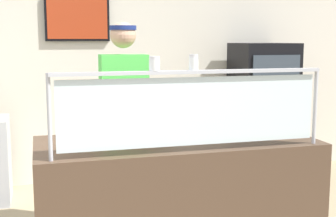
{
  "coord_description": "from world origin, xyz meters",
  "views": [
    {
      "loc": [
        0.04,
        -2.56,
        1.62
      ],
      "look_at": [
        0.88,
        0.44,
        1.16
      ],
      "focal_mm": 50.21,
      "sensor_mm": 36.0,
      "label": 1
    }
  ],
  "objects_px": {
    "parmesan_shaker": "(154,65)",
    "drink_fridge": "(262,111)",
    "pizza_server": "(144,134)",
    "pizza_tray": "(144,137)",
    "worker_figure": "(125,115)",
    "pepper_flake_shaker": "(194,63)"
  },
  "relations": [
    {
      "from": "parmesan_shaker",
      "to": "drink_fridge",
      "type": "bearing_deg",
      "value": 50.89
    },
    {
      "from": "parmesan_shaker",
      "to": "drink_fridge",
      "type": "xyz_separation_m",
      "value": [
        1.87,
        2.3,
        -0.69
      ]
    },
    {
      "from": "parmesan_shaker",
      "to": "drink_fridge",
      "type": "height_order",
      "value": "drink_fridge"
    },
    {
      "from": "pizza_server",
      "to": "parmesan_shaker",
      "type": "bearing_deg",
      "value": -93.75
    },
    {
      "from": "pizza_tray",
      "to": "worker_figure",
      "type": "bearing_deg",
      "value": 90.01
    },
    {
      "from": "pizza_server",
      "to": "pepper_flake_shaker",
      "type": "height_order",
      "value": "pepper_flake_shaker"
    },
    {
      "from": "pizza_tray",
      "to": "pepper_flake_shaker",
      "type": "xyz_separation_m",
      "value": [
        0.21,
        -0.42,
        0.51
      ]
    },
    {
      "from": "worker_figure",
      "to": "drink_fridge",
      "type": "distance_m",
      "value": 2.2
    },
    {
      "from": "pizza_tray",
      "to": "pepper_flake_shaker",
      "type": "height_order",
      "value": "pepper_flake_shaker"
    },
    {
      "from": "parmesan_shaker",
      "to": "pepper_flake_shaker",
      "type": "relative_size",
      "value": 0.9
    },
    {
      "from": "pepper_flake_shaker",
      "to": "worker_figure",
      "type": "xyz_separation_m",
      "value": [
        -0.21,
        1.13,
        -0.48
      ]
    },
    {
      "from": "pizza_tray",
      "to": "drink_fridge",
      "type": "height_order",
      "value": "drink_fridge"
    },
    {
      "from": "pizza_server",
      "to": "pepper_flake_shaker",
      "type": "distance_m",
      "value": 0.67
    },
    {
      "from": "pizza_tray",
      "to": "drink_fridge",
      "type": "distance_m",
      "value": 2.64
    },
    {
      "from": "pizza_server",
      "to": "parmesan_shaker",
      "type": "distance_m",
      "value": 0.63
    },
    {
      "from": "pizza_server",
      "to": "drink_fridge",
      "type": "bearing_deg",
      "value": 45.64
    },
    {
      "from": "pizza_tray",
      "to": "pepper_flake_shaker",
      "type": "relative_size",
      "value": 5.05
    },
    {
      "from": "pizza_tray",
      "to": "pepper_flake_shaker",
      "type": "distance_m",
      "value": 0.7
    },
    {
      "from": "pepper_flake_shaker",
      "to": "worker_figure",
      "type": "distance_m",
      "value": 1.24
    },
    {
      "from": "pizza_server",
      "to": "worker_figure",
      "type": "bearing_deg",
      "value": 89.5
    },
    {
      "from": "pizza_tray",
      "to": "parmesan_shaker",
      "type": "xyz_separation_m",
      "value": [
        -0.03,
        -0.42,
        0.51
      ]
    },
    {
      "from": "pizza_tray",
      "to": "drink_fridge",
      "type": "xyz_separation_m",
      "value": [
        1.84,
        1.88,
        -0.18
      ]
    }
  ]
}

